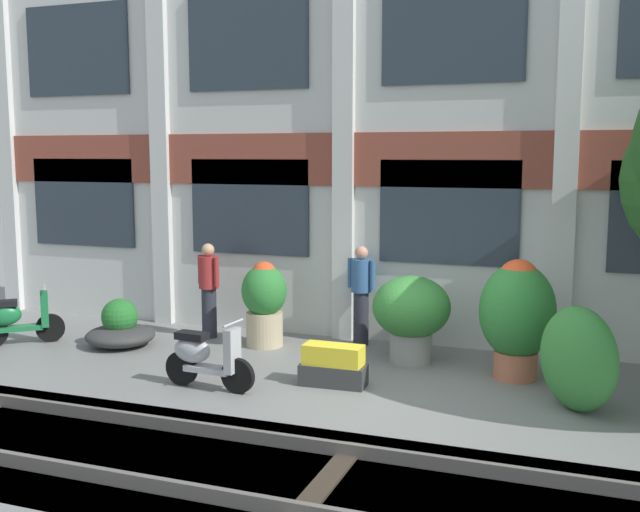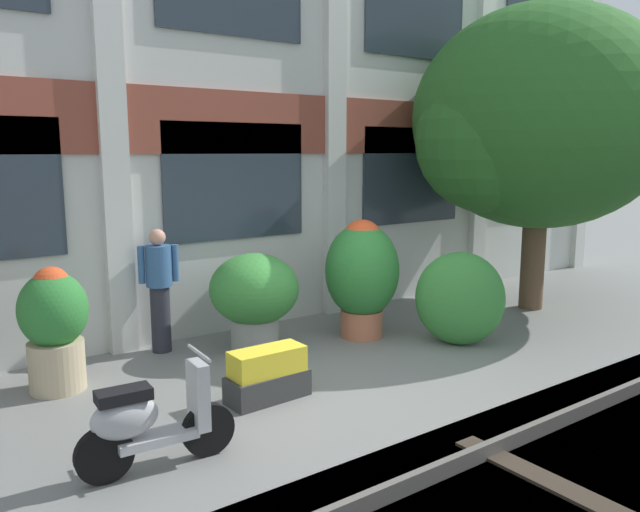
# 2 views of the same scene
# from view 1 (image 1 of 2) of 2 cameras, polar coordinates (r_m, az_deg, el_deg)

# --- Properties ---
(ground_plane) EXTENTS (80.00, 80.00, 0.00)m
(ground_plane) POSITION_cam_1_polar(r_m,az_deg,el_deg) (10.04, 6.39, -10.81)
(ground_plane) COLOR slate
(apartment_facade) EXTENTS (18.26, 0.64, 7.40)m
(apartment_facade) POSITION_cam_1_polar(r_m,az_deg,el_deg) (12.58, 10.12, 9.94)
(apartment_facade) COLOR silver
(apartment_facade) RESTS_ON ground
(rail_tracks) EXTENTS (25.90, 2.80, 0.43)m
(rail_tracks) POSITION_cam_1_polar(r_m,az_deg,el_deg) (7.64, 1.15, -18.04)
(rail_tracks) COLOR #4C473F
(rail_tracks) RESTS_ON ground
(potted_plant_wide_bowl) EXTENTS (1.15, 1.15, 0.80)m
(potted_plant_wide_bowl) POSITION_cam_1_polar(r_m,az_deg,el_deg) (13.00, -14.98, -5.43)
(potted_plant_wide_bowl) COLOR #333333
(potted_plant_wide_bowl) RESTS_ON ground
(potted_plant_glazed_jar) EXTENTS (0.76, 0.76, 1.43)m
(potted_plant_glazed_jar) POSITION_cam_1_polar(r_m,az_deg,el_deg) (12.50, -4.27, -3.34)
(potted_plant_glazed_jar) COLOR tan
(potted_plant_glazed_jar) RESTS_ON ground
(potted_plant_square_trough) EXTENTS (0.94, 0.44, 0.58)m
(potted_plant_square_trough) POSITION_cam_1_polar(r_m,az_deg,el_deg) (10.49, 1.02, -8.39)
(potted_plant_square_trough) COLOR #333333
(potted_plant_square_trough) RESTS_ON ground
(potted_plant_stone_basin) EXTENTS (1.20, 1.20, 1.34)m
(potted_plant_stone_basin) POSITION_cam_1_polar(r_m,az_deg,el_deg) (11.60, 6.97, -4.25)
(potted_plant_stone_basin) COLOR gray
(potted_plant_stone_basin) RESTS_ON ground
(potted_plant_fluted_column) EXTENTS (1.08, 1.08, 1.73)m
(potted_plant_fluted_column) POSITION_cam_1_polar(r_m,az_deg,el_deg) (11.00, 14.80, -4.14)
(potted_plant_fluted_column) COLOR #B76647
(potted_plant_fluted_column) RESTS_ON ground
(scooter_near_curb) EXTENTS (1.09, 0.99, 0.98)m
(scooter_near_curb) POSITION_cam_1_polar(r_m,az_deg,el_deg) (13.62, -22.07, -4.47)
(scooter_near_curb) COLOR black
(scooter_near_curb) RESTS_ON ground
(scooter_second_parked) EXTENTS (1.38, 0.50, 0.98)m
(scooter_second_parked) POSITION_cam_1_polar(r_m,az_deg,el_deg) (10.43, -8.77, -7.64)
(scooter_second_parked) COLOR black
(scooter_second_parked) RESTS_ON ground
(resident_by_doorway) EXTENTS (0.50, 0.34, 1.66)m
(resident_by_doorway) POSITION_cam_1_polar(r_m,az_deg,el_deg) (13.17, -8.47, -2.37)
(resident_by_doorway) COLOR #282833
(resident_by_doorway) RESTS_ON ground
(resident_watching_tracks) EXTENTS (0.51, 0.34, 1.68)m
(resident_watching_tracks) POSITION_cam_1_polar(r_m,az_deg,el_deg) (12.54, 3.16, -2.76)
(resident_watching_tracks) COLOR #282833
(resident_watching_tracks) RESTS_ON ground
(topiary_hedge) EXTENTS (1.33, 1.40, 1.32)m
(topiary_hedge) POSITION_cam_1_polar(r_m,az_deg,el_deg) (9.96, 19.07, -7.40)
(topiary_hedge) COLOR #388438
(topiary_hedge) RESTS_ON ground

